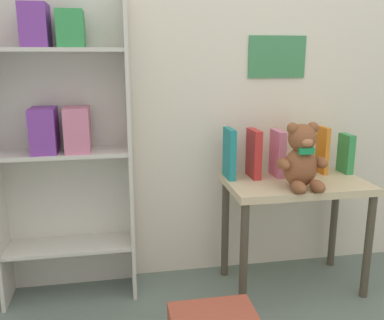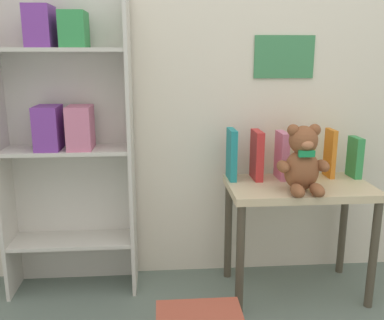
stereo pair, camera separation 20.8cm
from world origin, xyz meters
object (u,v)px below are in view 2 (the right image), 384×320
bookshelf_side (67,131)px  book_standing_pink (282,155)px  teddy_bear (303,161)px  book_standing_red (257,155)px  book_standing_yellow (307,154)px  book_standing_teal (232,154)px  book_standing_green (355,157)px  display_table (299,202)px  book_standing_orange (330,153)px

bookshelf_side → book_standing_pink: 1.09m
book_standing_pink → teddy_bear: bearing=-81.2°
book_standing_red → book_standing_yellow: 0.26m
bookshelf_side → book_standing_red: (0.95, -0.04, -0.13)m
book_standing_teal → bookshelf_side: bearing=176.6°
bookshelf_side → teddy_bear: (1.12, -0.26, -0.11)m
bookshelf_side → book_standing_yellow: size_ratio=5.75×
bookshelf_side → book_standing_green: bookshelf_side is taller
book_standing_teal → book_standing_green: size_ratio=1.23×
display_table → book_standing_pink: bearing=119.6°
book_standing_pink → book_standing_green: bearing=-1.4°
book_standing_teal → book_standing_pink: size_ratio=1.07×
teddy_bear → book_standing_pink: (-0.04, 0.22, -0.02)m
bookshelf_side → book_standing_green: (1.47, -0.05, -0.15)m
book_standing_teal → book_standing_green: (0.64, -0.01, -0.02)m
book_standing_red → book_standing_yellow: book_standing_yellow is taller
book_standing_red → book_standing_pink: bearing=-1.5°
display_table → book_standing_teal: bearing=159.4°
book_standing_orange → book_standing_teal: bearing=179.2°
bookshelf_side → book_standing_yellow: (1.21, -0.06, -0.13)m
book_standing_red → bookshelf_side: bearing=176.5°
book_standing_yellow → book_standing_green: (0.26, 0.01, -0.03)m
book_standing_green → book_standing_yellow: bearing=179.8°
book_standing_pink → book_standing_orange: bearing=1.5°
book_standing_red → book_standing_orange: 0.39m
book_standing_pink → display_table: bearing=-61.2°
teddy_bear → bookshelf_side: bearing=166.9°
teddy_bear → book_standing_pink: 0.22m
display_table → book_standing_green: (0.32, 0.11, 0.20)m
teddy_bear → book_standing_yellow: (0.09, 0.20, -0.01)m
display_table → teddy_bear: 0.26m
book_standing_red → book_standing_yellow: (0.26, -0.01, 0.01)m
book_standing_orange → display_table: bearing=-148.5°
bookshelf_side → book_standing_red: bearing=-2.5°
display_table → book_standing_orange: (0.19, 0.12, 0.22)m
book_standing_pink → book_standing_yellow: (0.13, -0.01, 0.01)m
book_standing_red → book_standing_yellow: bearing=-4.1°
book_standing_red → book_standing_green: (0.52, -0.01, -0.02)m
book_standing_red → book_standing_orange: same height
book_standing_pink → book_standing_yellow: 0.13m
display_table → book_standing_pink: (-0.06, 0.11, 0.21)m
bookshelf_side → teddy_bear: bearing=-13.1°
display_table → teddy_bear: teddy_bear is taller
book_standing_red → book_standing_pink: 0.13m
book_standing_green → book_standing_teal: bearing=176.7°
teddy_bear → book_standing_green: teddy_bear is taller
book_standing_yellow → book_standing_green: 0.26m
teddy_bear → book_standing_teal: size_ratio=1.22×
book_standing_red → book_standing_yellow: size_ratio=0.96×
book_standing_yellow → teddy_bear: bearing=-112.0°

